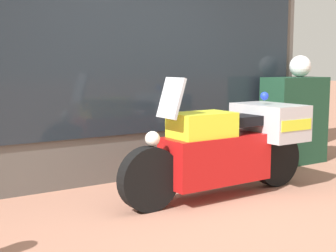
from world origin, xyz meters
TOP-DOWN VIEW (x-y plane):
  - ground_plane at (0.00, 0.00)m, footprint 60.00×60.00m
  - shop_building at (-0.44, 2.00)m, footprint 5.49×0.55m
  - window_display at (0.47, 2.03)m, footprint 3.96×0.30m
  - paramedic_motorcycle at (0.66, 0.69)m, footprint 2.27×0.78m
  - utility_cabinet at (2.42, 1.44)m, footprint 0.89×0.44m
  - white_helmet at (2.54, 1.47)m, footprint 0.29×0.29m

SIDE VIEW (x-z plane):
  - ground_plane at x=0.00m, z-range 0.00..0.00m
  - window_display at x=0.47m, z-range -0.51..1.45m
  - paramedic_motorcycle at x=0.66m, z-range -0.08..1.16m
  - utility_cabinet at x=2.42m, z-range 0.00..1.18m
  - white_helmet at x=2.54m, z-range 1.18..1.47m
  - shop_building at x=-0.44m, z-range 0.01..3.89m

